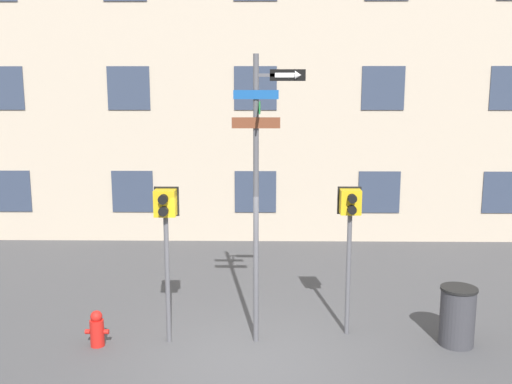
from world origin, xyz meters
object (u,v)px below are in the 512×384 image
(street_sign_pole, at_px, (259,177))
(pedestrian_signal_right, at_px, (350,219))
(pedestrian_signal_left, at_px, (166,220))
(trash_bin, at_px, (457,316))
(fire_hydrant, at_px, (97,329))

(street_sign_pole, relative_size, pedestrian_signal_right, 1.84)
(pedestrian_signal_left, relative_size, trash_bin, 2.65)
(street_sign_pole, relative_size, trash_bin, 4.78)
(pedestrian_signal_right, bearing_deg, trash_bin, -13.01)
(fire_hydrant, distance_m, trash_bin, 5.99)
(street_sign_pole, relative_size, pedestrian_signal_left, 1.80)
(fire_hydrant, bearing_deg, street_sign_pole, 4.94)
(street_sign_pole, height_order, fire_hydrant, street_sign_pole)
(street_sign_pole, distance_m, fire_hydrant, 3.70)
(pedestrian_signal_left, height_order, fire_hydrant, pedestrian_signal_left)
(pedestrian_signal_right, bearing_deg, pedestrian_signal_left, -173.22)
(pedestrian_signal_right, relative_size, fire_hydrant, 4.21)
(pedestrian_signal_right, height_order, fire_hydrant, pedestrian_signal_right)
(pedestrian_signal_left, bearing_deg, fire_hydrant, -170.71)
(fire_hydrant, bearing_deg, pedestrian_signal_right, 7.47)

